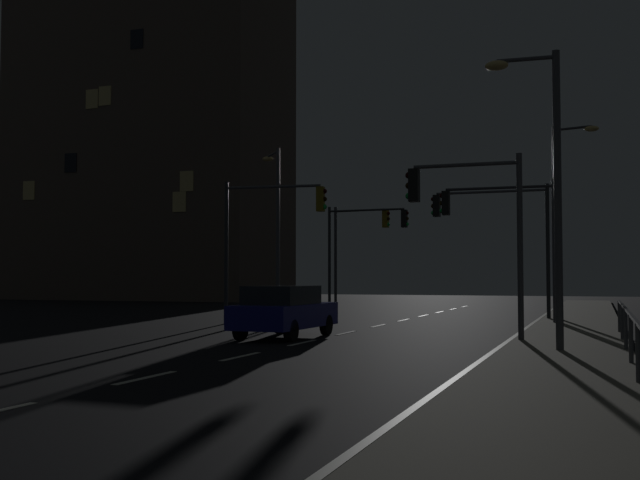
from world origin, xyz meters
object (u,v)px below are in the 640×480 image
object	(u,v)px
traffic_light_mid_right	(358,238)
traffic_light_mid_left	(495,223)
traffic_light_near_right	(503,222)
building_distant	(151,115)
car	(284,311)
traffic_light_far_left	(363,236)
street_lamp_mid_block	(546,170)
traffic_light_near_left	(269,223)
street_lamp_far_end	(561,204)
traffic_light_far_center	(468,210)
street_lamp_median	(276,216)

from	to	relation	value
traffic_light_mid_right	traffic_light_mid_left	bearing A→B (deg)	-43.21
traffic_light_near_right	building_distant	size ratio (longest dim) A/B	0.17
car	traffic_light_mid_right	size ratio (longest dim) A/B	0.77
traffic_light_far_left	traffic_light_near_right	xyz separation A→B (m)	(8.69, -10.44, -0.11)
traffic_light_near_right	street_lamp_mid_block	size ratio (longest dim) A/B	0.76
traffic_light_mid_left	traffic_light_mid_right	bearing A→B (deg)	136.79
traffic_light_near_left	street_lamp_mid_block	bearing A→B (deg)	-38.72
traffic_light_mid_left	street_lamp_far_end	distance (m)	2.78
street_lamp_far_end	traffic_light_far_center	bearing A→B (deg)	-99.75
traffic_light_near_left	traffic_light_mid_right	size ratio (longest dim) A/B	0.97
traffic_light_far_left	traffic_light_mid_right	xyz separation A→B (m)	(-0.44, 0.52, -0.05)
traffic_light_near_left	street_lamp_mid_block	world-z (taller)	street_lamp_mid_block
traffic_light_near_right	traffic_light_near_left	size ratio (longest dim) A/B	0.96
building_distant	traffic_light_far_left	bearing A→B (deg)	-33.77
traffic_light_far_center	building_distant	size ratio (longest dim) A/B	0.17
traffic_light_near_right	traffic_light_mid_right	xyz separation A→B (m)	(-9.13, 10.95, 0.07)
traffic_light_far_center	street_lamp_mid_block	world-z (taller)	street_lamp_mid_block
traffic_light_near_right	street_lamp_mid_block	bearing A→B (deg)	-78.60
traffic_light_far_center	traffic_light_far_left	distance (m)	20.94
street_lamp_mid_block	traffic_light_mid_left	bearing A→B (deg)	101.53
street_lamp_far_end	traffic_light_near_right	bearing A→B (deg)	-123.21
traffic_light_mid_left	street_lamp_mid_block	world-z (taller)	street_lamp_mid_block
street_lamp_far_end	street_lamp_mid_block	bearing A→B (deg)	-88.98
building_distant	street_lamp_far_end	bearing A→B (deg)	-33.94
traffic_light_far_left	traffic_light_near_left	bearing A→B (deg)	-89.66
traffic_light_far_center	traffic_light_mid_left	distance (m)	11.60
car	street_lamp_far_end	bearing A→B (deg)	56.88
traffic_light_mid_right	building_distant	xyz separation A→B (m)	(-22.49, 14.81, 11.38)
building_distant	traffic_light_far_center	bearing A→B (deg)	-47.36
traffic_light_near_left	street_lamp_far_end	xyz separation A→B (m)	(10.65, 5.78, 0.92)
traffic_light_far_left	traffic_light_mid_right	size ratio (longest dim) A/B	0.99
traffic_light_far_center	traffic_light_near_right	world-z (taller)	traffic_light_near_right
traffic_light_near_left	traffic_light_mid_right	xyz separation A→B (m)	(-0.52, 13.62, 0.07)
traffic_light_far_left	street_lamp_median	size ratio (longest dim) A/B	0.74
street_lamp_mid_block	traffic_light_mid_right	bearing A→B (deg)	117.07
traffic_light_near_right	traffic_light_mid_left	size ratio (longest dim) A/B	0.97
car	street_lamp_mid_block	size ratio (longest dim) A/B	0.63
traffic_light_mid_left	street_lamp_far_end	bearing A→B (deg)	3.01
car	traffic_light_mid_right	distance (m)	20.06
traffic_light_mid_left	street_lamp_far_end	world-z (taller)	street_lamp_far_end
street_lamp_median	traffic_light_mid_left	bearing A→B (deg)	1.56
car	street_lamp_mid_block	bearing A→B (deg)	-20.19
traffic_light_far_left	street_lamp_median	xyz separation A→B (m)	(-1.88, -7.73, 0.57)
traffic_light_mid_left	street_lamp_far_end	size ratio (longest dim) A/B	0.70
car	traffic_light_near_right	xyz separation A→B (m)	(5.55, 8.52, 3.13)
car	street_lamp_median	distance (m)	12.87
traffic_light_far_center	traffic_light_far_left	size ratio (longest dim) A/B	0.89
traffic_light_far_left	traffic_light_mid_right	distance (m)	0.68
car	traffic_light_mid_right	world-z (taller)	traffic_light_mid_right
car	street_lamp_median	bearing A→B (deg)	114.07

